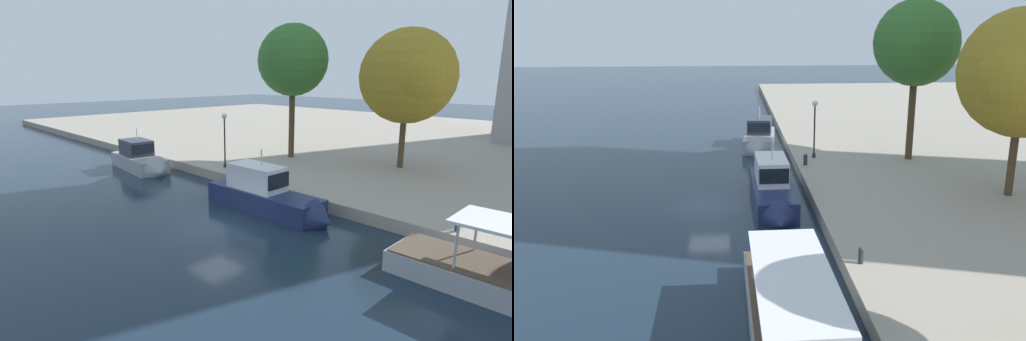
# 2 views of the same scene
# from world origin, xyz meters

# --- Properties ---
(ground_plane) EXTENTS (220.00, 220.00, 0.00)m
(ground_plane) POSITION_xyz_m (0.00, 0.00, 0.00)
(ground_plane) COLOR #192838
(dock_promenade) EXTENTS (120.00, 55.00, 0.75)m
(dock_promenade) POSITION_xyz_m (0.00, 33.76, 0.37)
(dock_promenade) COLOR #A39989
(dock_promenade) RESTS_ON ground_plane
(motor_yacht_0) EXTENTS (7.91, 3.27, 4.41)m
(motor_yacht_0) POSITION_xyz_m (-15.21, 3.93, 0.76)
(motor_yacht_0) COLOR #9EA3A8
(motor_yacht_0) RESTS_ON ground_plane
(motor_yacht_1) EXTENTS (8.95, 2.49, 4.49)m
(motor_yacht_1) POSITION_xyz_m (0.21, 3.93, 0.80)
(motor_yacht_1) COLOR navy
(motor_yacht_1) RESTS_ON ground_plane
(mooring_bollard_0) EXTENTS (0.26, 0.26, 0.74)m
(mooring_bollard_0) POSITION_xyz_m (10.06, 6.96, 1.14)
(mooring_bollard_0) COLOR #2D2D33
(mooring_bollard_0) RESTS_ON dock_promenade
(mooring_bollard_1) EXTENTS (0.32, 0.32, 0.83)m
(mooring_bollard_1) POSITION_xyz_m (-6.37, 6.84, 1.19)
(mooring_bollard_1) COLOR #2D2D33
(mooring_bollard_1) RESTS_ON dock_promenade
(lamp_post) EXTENTS (0.43, 0.43, 4.40)m
(lamp_post) POSITION_xyz_m (-8.53, 7.80, 3.60)
(lamp_post) COLOR black
(lamp_post) RESTS_ON dock_promenade
(tree_1) EXTENTS (6.36, 6.22, 11.75)m
(tree_1) POSITION_xyz_m (-7.90, 15.07, 9.48)
(tree_1) COLOR #4C3823
(tree_1) RESTS_ON dock_promenade
(tree_2) EXTENTS (7.37, 7.37, 10.97)m
(tree_2) POSITION_xyz_m (1.56, 17.71, 8.02)
(tree_2) COLOR #4C3823
(tree_2) RESTS_ON dock_promenade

